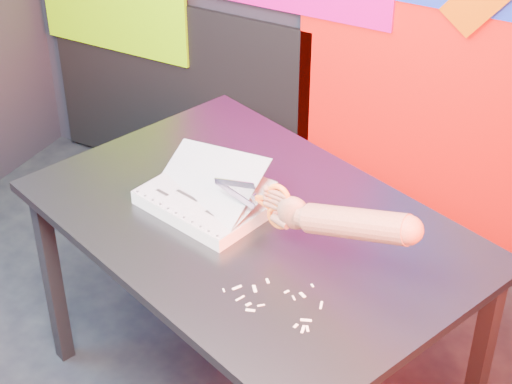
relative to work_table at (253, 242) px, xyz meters
The scene contains 7 objects.
room 0.82m from the work_table, 115.10° to the right, with size 3.01×3.01×2.71m.
backdrop 1.09m from the work_table, 97.37° to the left, with size 2.88×0.05×2.08m.
work_table is the anchor object (origin of this frame).
printout_stack 0.19m from the work_table, behind, with size 0.42×0.35×0.19m.
scissors 0.25m from the work_table, 35.73° to the right, with size 0.26×0.05×0.15m.
hand_forearm 0.43m from the work_table, 17.66° to the right, with size 0.46×0.12×0.18m.
paper_clippings 0.38m from the work_table, 52.49° to the right, with size 0.27×0.18×0.00m.
Camera 1 is at (1.15, -1.37, 2.24)m, focal length 60.00 mm.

